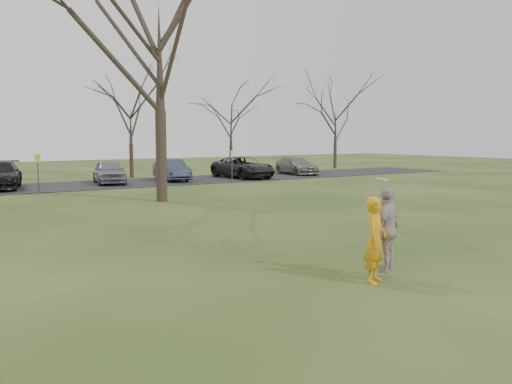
% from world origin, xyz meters
% --- Properties ---
extents(ground, '(120.00, 120.00, 0.00)m').
position_xyz_m(ground, '(0.00, 0.00, 0.00)').
color(ground, '#1E380F').
rests_on(ground, ground).
extents(parking_strip, '(62.00, 6.50, 0.04)m').
position_xyz_m(parking_strip, '(0.00, 25.00, 0.02)').
color(parking_strip, black).
rests_on(parking_strip, ground).
extents(player_defender, '(0.79, 0.70, 1.81)m').
position_xyz_m(player_defender, '(-0.07, -0.61, 0.90)').
color(player_defender, orange).
rests_on(player_defender, ground).
extents(car_4, '(2.59, 4.63, 1.49)m').
position_xyz_m(car_4, '(2.92, 25.25, 0.78)').
color(car_4, slate).
rests_on(car_4, parking_strip).
extents(car_5, '(2.07, 4.49, 1.42)m').
position_xyz_m(car_5, '(7.15, 25.13, 0.75)').
color(car_5, '#303848').
rests_on(car_5, parking_strip).
extents(car_6, '(2.80, 5.55, 1.50)m').
position_xyz_m(car_6, '(12.41, 24.50, 0.79)').
color(car_6, black).
rests_on(car_6, parking_strip).
extents(car_7, '(2.43, 4.81, 1.34)m').
position_xyz_m(car_7, '(17.82, 25.26, 0.71)').
color(car_7, slate).
rests_on(car_7, parking_strip).
extents(catching_play, '(1.15, 0.83, 2.01)m').
position_xyz_m(catching_play, '(0.39, -0.50, 1.07)').
color(catching_play, '#B9A8A6').
rests_on(catching_play, ground).
extents(sign_yellow, '(0.35, 0.35, 2.08)m').
position_xyz_m(sign_yellow, '(-2.00, 22.00, 1.45)').
color(sign_yellow, '#47474C').
rests_on(sign_yellow, ground).
extents(sign_white, '(0.35, 0.35, 2.08)m').
position_xyz_m(sign_white, '(10.00, 22.00, 1.45)').
color(sign_white, '#47474C').
rests_on(sign_white, ground).
extents(big_tree, '(9.00, 9.00, 14.00)m').
position_xyz_m(big_tree, '(2.00, 15.00, 7.00)').
color(big_tree, '#352821').
rests_on(big_tree, ground).
extents(small_tree_row, '(55.00, 5.90, 8.50)m').
position_xyz_m(small_tree_row, '(4.38, 30.06, 3.89)').
color(small_tree_row, '#352821').
rests_on(small_tree_row, ground).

